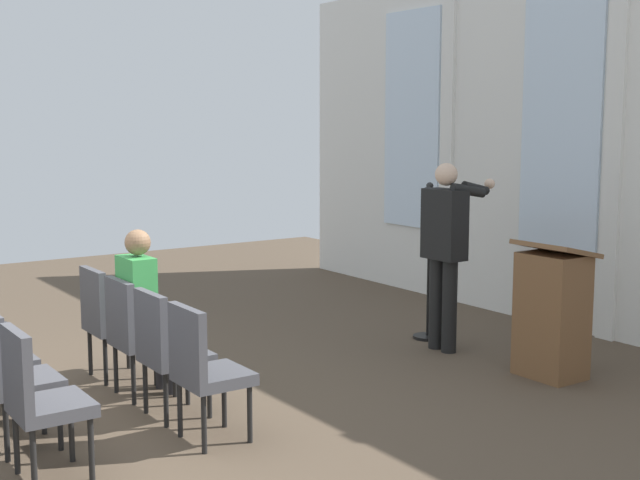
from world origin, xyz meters
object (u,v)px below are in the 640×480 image
object	(u,v)px
chair_r0_c3	(203,365)
chair_r1_c3	(38,394)
chair_r1_c2	(11,371)
lectern	(552,312)
audience_r0_c1	(144,304)
chair_r0_c2	(166,346)
chair_r0_c1	(134,330)
speaker	(445,242)
chair_r0_c0	(107,316)
mic_stand	(428,305)

from	to	relation	value
chair_r0_c3	chair_r1_c3	size ratio (longest dim) A/B	1.00
chair_r1_c2	chair_r1_c3	bearing A→B (deg)	0.00
lectern	chair_r0_c3	world-z (taller)	lectern
audience_r0_c1	chair_r0_c2	world-z (taller)	audience_r0_c1
chair_r0_c3	audience_r0_c1	bearing A→B (deg)	176.02
lectern	chair_r1_c2	xyz separation A→B (m)	(-0.89, -4.18, -0.02)
chair_r0_c3	chair_r1_c2	world-z (taller)	same
chair_r1_c2	chair_r1_c3	world-z (taller)	same
audience_r0_c1	chair_r0_c3	size ratio (longest dim) A/B	1.40
chair_r0_c3	chair_r1_c2	distance (m)	1.24
chair_r0_c2	chair_r1_c2	world-z (taller)	same
chair_r0_c1	chair_r1_c3	size ratio (longest dim) A/B	1.00
chair_r0_c2	chair_r1_c3	size ratio (longest dim) A/B	1.00
chair_r1_c3	chair_r1_c2	bearing A→B (deg)	180.00
speaker	chair_r0_c2	xyz separation A→B (m)	(0.25, -2.93, -0.49)
chair_r0_c0	mic_stand	bearing A→B (deg)	80.63
audience_r0_c1	chair_r1_c2	world-z (taller)	audience_r0_c1
chair_r0_c3	chair_r0_c0	bearing A→B (deg)	180.00
chair_r0_c1	chair_r0_c3	xyz separation A→B (m)	(1.17, 0.00, 0.00)
chair_r0_c1	lectern	bearing A→B (deg)	64.40
chair_r1_c2	chair_r0_c3	bearing A→B (deg)	61.71
speaker	chair_r1_c3	distance (m)	4.14
lectern	chair_r0_c2	world-z (taller)	lectern
chair_r0_c2	chair_r1_c2	size ratio (longest dim) A/B	1.00
mic_stand	chair_r0_c0	xyz separation A→B (m)	(-0.51, -3.10, 0.20)
audience_r0_c1	chair_r1_c2	xyz separation A→B (m)	(0.59, -1.17, -0.20)
chair_r0_c0	lectern	bearing A→B (deg)	56.23
chair_r0_c1	audience_r0_c1	world-z (taller)	audience_r0_c1
audience_r0_c1	chair_r0_c3	bearing A→B (deg)	-3.98
audience_r0_c1	chair_r0_c3	xyz separation A→B (m)	(1.17, -0.08, -0.20)
chair_r0_c2	chair_r0_c3	distance (m)	0.59
chair_r0_c1	chair_r0_c3	distance (m)	1.17
chair_r1_c3	speaker	bearing A→B (deg)	101.75
chair_r0_c0	chair_r0_c1	bearing A→B (deg)	0.00
chair_r1_c3	chair_r0_c0	bearing A→B (deg)	148.23
chair_r0_c2	chair_r0_c1	bearing A→B (deg)	180.00
speaker	chair_r1_c3	size ratio (longest dim) A/B	1.87
chair_r0_c0	speaker	bearing A→B (deg)	72.56
audience_r0_c1	chair_r1_c3	world-z (taller)	audience_r0_c1
lectern	chair_r0_c1	world-z (taller)	lectern
mic_stand	chair_r0_c2	bearing A→B (deg)	-77.96
mic_stand	audience_r0_c1	distance (m)	3.04
lectern	chair_r1_c2	world-z (taller)	lectern
mic_stand	chair_r0_c3	xyz separation A→B (m)	(1.25, -3.10, 0.20)
mic_stand	audience_r0_c1	size ratio (longest dim) A/B	1.18
speaker	lectern	xyz separation A→B (m)	(1.15, 0.16, -0.47)
lectern	chair_r1_c3	xyz separation A→B (m)	(-0.31, -4.18, -0.02)
speaker	chair_r0_c3	bearing A→B (deg)	-74.08
chair_r0_c1	chair_r0_c3	size ratio (longest dim) A/B	1.00
chair_r0_c0	chair_r0_c2	bearing A→B (deg)	0.00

